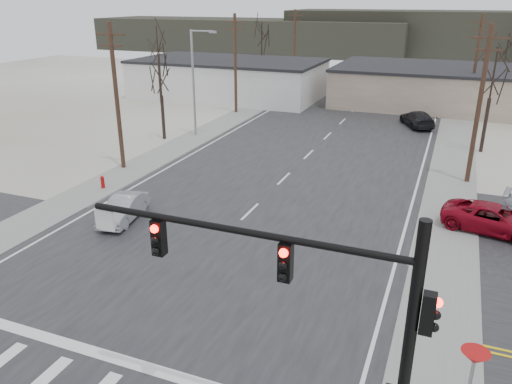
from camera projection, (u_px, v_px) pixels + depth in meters
The scene contains 27 objects.
ground at pixel (180, 281), 21.59m from camera, with size 140.00×140.00×0.00m, color white.
main_road at pixel (288, 174), 34.56m from camera, with size 18.00×110.00×0.05m, color black.
cross_road at pixel (180, 281), 21.58m from camera, with size 90.00×10.00×0.04m, color black.
sidewalk_left at pixel (189, 141), 42.54m from camera, with size 3.00×90.00×0.06m, color gray.
sidewalk_right at pixel (453, 171), 35.22m from camera, with size 3.00×90.00×0.06m, color gray.
traffic_signal_mast at pixel (328, 305), 11.80m from camera, with size 8.95×0.43×7.20m.
fire_hydrant at pixel (103, 182), 31.87m from camera, with size 0.24×0.24×0.87m.
yield_sign at pixel (474, 360), 13.84m from camera, with size 0.80×0.80×2.35m.
building_left_far at pixel (229, 78), 60.90m from camera, with size 22.30×12.30×4.50m.
building_right_far at pixel (456, 87), 55.41m from camera, with size 26.30×14.30×4.30m.
upole_left_b at pixel (116, 95), 34.04m from camera, with size 2.20×0.30×10.00m.
upole_left_c at pixel (235, 62), 51.34m from camera, with size 2.20×0.30×10.00m.
upole_left_d at pixel (294, 46), 68.64m from camera, with size 2.20×0.30×10.00m.
upole_right_a at pixel (479, 104), 31.29m from camera, with size 2.20×0.30×10.00m.
upole_right_b at pixel (476, 64), 50.32m from camera, with size 2.20×0.30×10.00m.
streetlight_main at pixel (195, 78), 42.50m from camera, with size 2.40×0.25×9.00m.
tree_left_near at pixel (160, 78), 41.48m from camera, with size 3.30×3.30×7.35m.
tree_right_mid at pixel (493, 76), 37.61m from camera, with size 3.74×3.74×8.33m.
tree_left_far at pixel (262, 41), 63.93m from camera, with size 3.96×3.96×8.82m.
tree_right_far at pixel (507, 50), 59.36m from camera, with size 3.52×3.52×7.84m.
tree_left_mid at pixel (158, 47), 56.31m from camera, with size 3.96×3.96×8.82m.
hill_left at pixel (248, 36), 111.99m from camera, with size 70.00×18.00×7.00m, color #333026.
hill_center at pixel (491, 36), 97.82m from camera, with size 80.00×18.00×9.00m, color #333026.
sedan_crossing at pixel (123, 209), 27.20m from camera, with size 1.40×4.01×1.32m, color gray.
car_far_a at pixel (417, 119), 47.06m from camera, with size 2.05×5.05×1.46m, color black.
car_far_b at pixel (325, 78), 70.52m from camera, with size 1.86×4.62×1.57m, color black.
car_parked_red at pixel (494, 219), 25.83m from camera, with size 2.38×5.15×1.43m, color maroon.
Camera 1 is at (10.01, -16.14, 11.45)m, focal length 35.00 mm.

